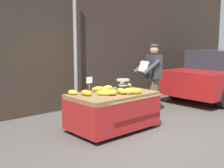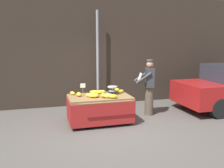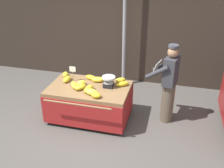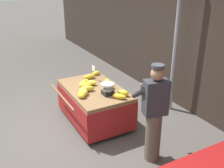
{
  "view_description": "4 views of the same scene",
  "coord_description": "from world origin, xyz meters",
  "px_view_note": "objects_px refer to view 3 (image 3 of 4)",
  "views": [
    {
      "loc": [
        -3.85,
        -3.64,
        1.8
      ],
      "look_at": [
        -0.02,
        0.65,
        0.92
      ],
      "focal_mm": 45.73,
      "sensor_mm": 36.0,
      "label": 1
    },
    {
      "loc": [
        -1.58,
        -5.82,
        2.18
      ],
      "look_at": [
        0.27,
        0.62,
        1.06
      ],
      "focal_mm": 38.79,
      "sensor_mm": 36.0,
      "label": 2
    },
    {
      "loc": [
        1.56,
        -4.01,
        3.24
      ],
      "look_at": [
        0.4,
        0.47,
        0.92
      ],
      "focal_mm": 41.37,
      "sensor_mm": 36.0,
      "label": 3
    },
    {
      "loc": [
        4.44,
        -1.54,
        2.96
      ],
      "look_at": [
        0.41,
        0.67,
        1.03
      ],
      "focal_mm": 41.94,
      "sensor_mm": 36.0,
      "label": 4
    }
  ],
  "objects_px": {
    "banana_bunch_5": "(74,85)",
    "banana_bunch_9": "(98,80)",
    "banana_cart": "(89,95)",
    "banana_bunch_4": "(81,83)",
    "banana_bunch_3": "(91,92)",
    "banana_bunch_0": "(67,79)",
    "vendor_person": "(169,84)",
    "banana_bunch_10": "(121,80)",
    "banana_bunch_1": "(91,77)",
    "banana_bunch_6": "(89,89)",
    "weighing_scale": "(109,82)",
    "banana_bunch_8": "(123,84)",
    "price_sign": "(73,70)",
    "banana_bunch_2": "(80,87)",
    "street_pole": "(124,26)",
    "banana_bunch_11": "(96,95)",
    "banana_bunch_7": "(65,74)"
  },
  "relations": [
    {
      "from": "banana_bunch_5",
      "to": "banana_bunch_9",
      "type": "distance_m",
      "value": 0.55
    },
    {
      "from": "banana_cart",
      "to": "banana_bunch_4",
      "type": "xyz_separation_m",
      "value": [
        -0.18,
        0.02,
        0.26
      ]
    },
    {
      "from": "banana_bunch_3",
      "to": "banana_bunch_5",
      "type": "relative_size",
      "value": 0.86
    },
    {
      "from": "banana_bunch_0",
      "to": "vendor_person",
      "type": "xyz_separation_m",
      "value": [
        2.17,
        0.18,
        0.06
      ]
    },
    {
      "from": "banana_bunch_3",
      "to": "banana_bunch_10",
      "type": "relative_size",
      "value": 1.16
    },
    {
      "from": "banana_bunch_1",
      "to": "banana_bunch_3",
      "type": "height_order",
      "value": "banana_bunch_3"
    },
    {
      "from": "banana_bunch_10",
      "to": "banana_bunch_6",
      "type": "bearing_deg",
      "value": -135.28
    },
    {
      "from": "weighing_scale",
      "to": "banana_bunch_9",
      "type": "xyz_separation_m",
      "value": [
        -0.29,
        0.17,
        -0.06
      ]
    },
    {
      "from": "banana_bunch_4",
      "to": "banana_bunch_8",
      "type": "bearing_deg",
      "value": 12.72
    },
    {
      "from": "banana_bunch_1",
      "to": "banana_bunch_8",
      "type": "xyz_separation_m",
      "value": [
        0.75,
        -0.14,
        0.0
      ]
    },
    {
      "from": "price_sign",
      "to": "vendor_person",
      "type": "distance_m",
      "value": 2.06
    },
    {
      "from": "banana_bunch_8",
      "to": "banana_bunch_9",
      "type": "relative_size",
      "value": 1.01
    },
    {
      "from": "banana_bunch_3",
      "to": "banana_bunch_2",
      "type": "bearing_deg",
      "value": 151.27
    },
    {
      "from": "street_pole",
      "to": "banana_bunch_0",
      "type": "bearing_deg",
      "value": -118.76
    },
    {
      "from": "street_pole",
      "to": "weighing_scale",
      "type": "distance_m",
      "value": 1.85
    },
    {
      "from": "banana_bunch_1",
      "to": "banana_bunch_4",
      "type": "xyz_separation_m",
      "value": [
        -0.1,
        -0.33,
        0.01
      ]
    },
    {
      "from": "banana_bunch_10",
      "to": "banana_bunch_11",
      "type": "distance_m",
      "value": 0.81
    },
    {
      "from": "banana_bunch_2",
      "to": "vendor_person",
      "type": "xyz_separation_m",
      "value": [
        1.76,
        0.46,
        0.06
      ]
    },
    {
      "from": "street_pole",
      "to": "banana_bunch_10",
      "type": "height_order",
      "value": "street_pole"
    },
    {
      "from": "vendor_person",
      "to": "banana_bunch_9",
      "type": "bearing_deg",
      "value": -178.62
    },
    {
      "from": "banana_bunch_0",
      "to": "vendor_person",
      "type": "distance_m",
      "value": 2.18
    },
    {
      "from": "banana_bunch_4",
      "to": "banana_bunch_11",
      "type": "bearing_deg",
      "value": -42.35
    },
    {
      "from": "banana_bunch_4",
      "to": "banana_bunch_7",
      "type": "relative_size",
      "value": 1.03
    },
    {
      "from": "banana_cart",
      "to": "banana_bunch_7",
      "type": "relative_size",
      "value": 8.11
    },
    {
      "from": "price_sign",
      "to": "banana_bunch_9",
      "type": "height_order",
      "value": "price_sign"
    },
    {
      "from": "banana_bunch_7",
      "to": "banana_bunch_8",
      "type": "height_order",
      "value": "banana_bunch_8"
    },
    {
      "from": "banana_bunch_4",
      "to": "banana_bunch_10",
      "type": "height_order",
      "value": "banana_bunch_10"
    },
    {
      "from": "banana_bunch_10",
      "to": "banana_bunch_11",
      "type": "xyz_separation_m",
      "value": [
        -0.33,
        -0.74,
        -0.01
      ]
    },
    {
      "from": "banana_bunch_0",
      "to": "banana_bunch_8",
      "type": "distance_m",
      "value": 1.23
    },
    {
      "from": "banana_bunch_6",
      "to": "banana_bunch_9",
      "type": "bearing_deg",
      "value": 84.04
    },
    {
      "from": "weighing_scale",
      "to": "vendor_person",
      "type": "xyz_separation_m",
      "value": [
        1.22,
        0.21,
        -0.01
      ]
    },
    {
      "from": "banana_bunch_7",
      "to": "banana_bunch_9",
      "type": "distance_m",
      "value": 0.81
    },
    {
      "from": "banana_cart",
      "to": "banana_bunch_11",
      "type": "xyz_separation_m",
      "value": [
        0.28,
        -0.39,
        0.26
      ]
    },
    {
      "from": "weighing_scale",
      "to": "banana_bunch_2",
      "type": "height_order",
      "value": "weighing_scale"
    },
    {
      "from": "banana_bunch_0",
      "to": "banana_bunch_4",
      "type": "xyz_separation_m",
      "value": [
        0.37,
        -0.12,
        0.0
      ]
    },
    {
      "from": "banana_bunch_1",
      "to": "banana_bunch_5",
      "type": "height_order",
      "value": "banana_bunch_5"
    },
    {
      "from": "banana_bunch_9",
      "to": "banana_bunch_11",
      "type": "distance_m",
      "value": 0.7
    },
    {
      "from": "banana_bunch_3",
      "to": "banana_bunch_1",
      "type": "bearing_deg",
      "value": 109.7
    },
    {
      "from": "banana_bunch_11",
      "to": "banana_bunch_4",
      "type": "bearing_deg",
      "value": 137.65
    },
    {
      "from": "banana_bunch_0",
      "to": "banana_bunch_5",
      "type": "distance_m",
      "value": 0.35
    },
    {
      "from": "banana_bunch_8",
      "to": "weighing_scale",
      "type": "bearing_deg",
      "value": -158.81
    },
    {
      "from": "banana_bunch_4",
      "to": "banana_bunch_9",
      "type": "height_order",
      "value": "banana_bunch_4"
    },
    {
      "from": "street_pole",
      "to": "banana_bunch_1",
      "type": "xyz_separation_m",
      "value": [
        -0.44,
        -1.44,
        -0.83
      ]
    },
    {
      "from": "banana_cart",
      "to": "banana_bunch_5",
      "type": "distance_m",
      "value": 0.4
    },
    {
      "from": "weighing_scale",
      "to": "banana_bunch_4",
      "type": "bearing_deg",
      "value": -171.56
    },
    {
      "from": "banana_bunch_9",
      "to": "banana_bunch_1",
      "type": "bearing_deg",
      "value": 158.17
    },
    {
      "from": "banana_bunch_2",
      "to": "banana_bunch_8",
      "type": "xyz_separation_m",
      "value": [
        0.81,
        0.36,
        -0.0
      ]
    },
    {
      "from": "banana_cart",
      "to": "banana_bunch_4",
      "type": "height_order",
      "value": "banana_bunch_4"
    },
    {
      "from": "street_pole",
      "to": "vendor_person",
      "type": "relative_size",
      "value": 1.92
    },
    {
      "from": "street_pole",
      "to": "banana_bunch_7",
      "type": "height_order",
      "value": "street_pole"
    }
  ]
}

